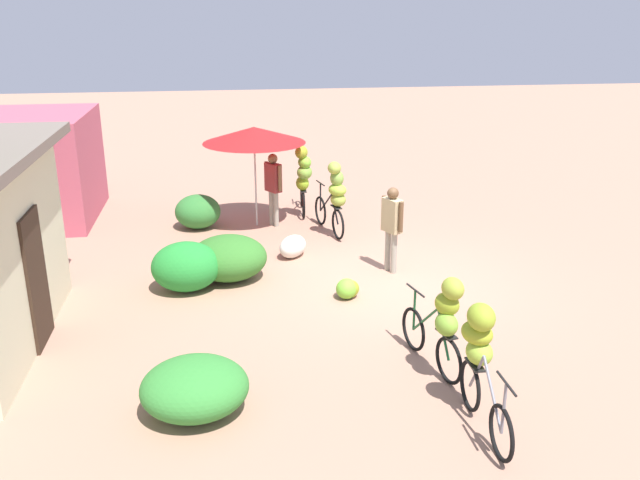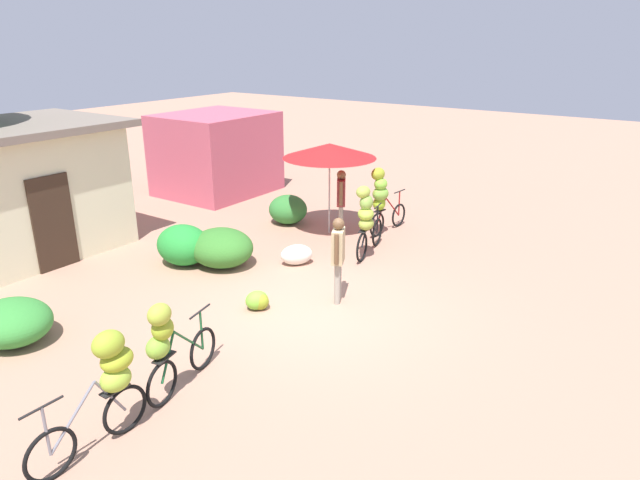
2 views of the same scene
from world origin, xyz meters
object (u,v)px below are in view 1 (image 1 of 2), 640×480
produce_sack (293,246)px  market_umbrella (254,135)px  bicycle_center_loaded (335,194)px  person_vendor (392,221)px  shop_pink (30,167)px  bicycle_leftmost (481,353)px  bicycle_near_pile (442,319)px  bicycle_by_shop (303,175)px  banana_pile_on_ground (347,289)px  person_bystander (273,182)px

produce_sack → market_umbrella: bearing=15.5°
bicycle_center_loaded → person_vendor: 2.32m
produce_sack → person_vendor: 2.17m
shop_pink → bicycle_center_loaded: 7.11m
bicycle_leftmost → bicycle_near_pile: bicycle_near_pile is taller
bicycle_by_shop → banana_pile_on_ground: size_ratio=3.27×
bicycle_by_shop → person_vendor: (-3.77, -1.19, 0.00)m
bicycle_leftmost → banana_pile_on_ground: 3.89m
market_umbrella → produce_sack: 2.90m
produce_sack → person_vendor: (-1.04, -1.74, 0.78)m
bicycle_center_loaded → banana_pile_on_ground: bearing=174.4°
bicycle_near_pile → person_vendor: 3.77m
bicycle_near_pile → bicycle_leftmost: bearing=-172.8°
bicycle_center_loaded → bicycle_by_shop: bearing=17.6°
person_bystander → bicycle_leftmost: bearing=-167.1°
person_vendor → person_bystander: (3.12, 1.94, 0.02)m
bicycle_by_shop → person_vendor: bearing=-162.5°
person_vendor → market_umbrella: bearing=36.2°
bicycle_center_loaded → person_bystander: bicycle_center_loaded is taller
shop_pink → bicycle_center_loaded: (-2.28, -6.73, -0.28)m
bicycle_near_pile → banana_pile_on_ground: 2.86m
person_vendor → person_bystander: person_bystander is taller
person_vendor → banana_pile_on_ground: bearing=136.7°
produce_sack → person_bystander: bearing=5.7°
shop_pink → market_umbrella: size_ratio=1.41×
banana_pile_on_ground → shop_pink: bearing=49.0°
market_umbrella → bicycle_by_shop: market_umbrella is taller
person_bystander → bicycle_by_shop: bearing=-49.2°
market_umbrella → bicycle_near_pile: size_ratio=1.42×
bicycle_near_pile → market_umbrella: bearing=16.7°
bicycle_near_pile → bicycle_by_shop: bearing=7.1°
person_bystander → person_vendor: bearing=-148.1°
market_umbrella → banana_pile_on_ground: size_ratio=4.31×
banana_pile_on_ground → produce_sack: size_ratio=0.75×
bicycle_center_loaded → banana_pile_on_ground: bicycle_center_loaded is taller
bicycle_near_pile → bicycle_center_loaded: bicycle_center_loaded is taller
bicycle_leftmost → person_bystander: (7.92, 1.82, 0.14)m
banana_pile_on_ground → produce_sack: 2.24m
bicycle_near_pile → shop_pink: bearing=41.0°
bicycle_center_loaded → shop_pink: bearing=71.3°
bicycle_by_shop → person_bystander: (-0.65, 0.75, 0.02)m
person_bystander → shop_pink: bearing=75.9°
shop_pink → bicycle_by_shop: shop_pink is taller
bicycle_by_shop → produce_sack: (-2.73, 0.55, -0.77)m
bicycle_center_loaded → bicycle_by_shop: 1.63m
bicycle_near_pile → banana_pile_on_ground: size_ratio=3.03×
bicycle_leftmost → bicycle_by_shop: (8.57, 1.07, 0.12)m
banana_pile_on_ground → produce_sack: produce_sack is taller
bicycle_leftmost → shop_pink: bearing=38.2°
bicycle_near_pile → person_vendor: size_ratio=0.97×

